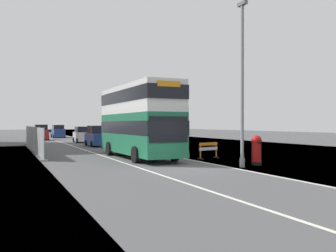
# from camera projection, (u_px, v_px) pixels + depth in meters

# --- Properties ---
(ground) EXTENTS (140.00, 280.00, 0.10)m
(ground) POSITION_uv_depth(u_px,v_px,m) (187.00, 170.00, 19.02)
(ground) COLOR #4C4C4F
(double_decker_bus) EXTENTS (2.94, 10.13, 4.94)m
(double_decker_bus) POSITION_uv_depth(u_px,v_px,m) (138.00, 120.00, 25.07)
(double_decker_bus) COLOR #1E6B47
(double_decker_bus) RESTS_ON ground
(lamppost_foreground) EXTENTS (0.29, 0.70, 8.91)m
(lamppost_foreground) POSITION_uv_depth(u_px,v_px,m) (242.00, 89.00, 19.59)
(lamppost_foreground) COLOR gray
(lamppost_foreground) RESTS_ON ground
(red_pillar_postbox) EXTENTS (0.59, 0.59, 1.70)m
(red_pillar_postbox) POSITION_uv_depth(u_px,v_px,m) (256.00, 149.00, 20.67)
(red_pillar_postbox) COLOR black
(red_pillar_postbox) RESTS_ON ground
(roadworks_barrier) EXTENTS (1.72, 0.87, 1.09)m
(roadworks_barrier) POSITION_uv_depth(u_px,v_px,m) (208.00, 149.00, 24.43)
(roadworks_barrier) COLOR orange
(roadworks_barrier) RESTS_ON ground
(construction_site_fence) EXTENTS (0.44, 20.60, 2.12)m
(construction_site_fence) POSITION_uv_depth(u_px,v_px,m) (33.00, 139.00, 31.96)
(construction_site_fence) COLOR #A8AAAD
(construction_site_fence) RESTS_ON ground
(car_oncoming_near) EXTENTS (2.02, 4.53, 2.15)m
(car_oncoming_near) POSITION_uv_depth(u_px,v_px,m) (98.00, 137.00, 38.13)
(car_oncoming_near) COLOR navy
(car_oncoming_near) RESTS_ON ground
(car_receding_mid) EXTENTS (1.97, 4.05, 2.00)m
(car_receding_mid) POSITION_uv_depth(u_px,v_px,m) (83.00, 135.00, 45.91)
(car_receding_mid) COLOR silver
(car_receding_mid) RESTS_ON ground
(car_receding_far) EXTENTS (2.00, 4.29, 2.23)m
(car_receding_far) POSITION_uv_depth(u_px,v_px,m) (41.00, 133.00, 52.76)
(car_receding_far) COLOR maroon
(car_receding_far) RESTS_ON ground
(car_far_side) EXTENTS (2.03, 4.53, 2.16)m
(car_far_side) POSITION_uv_depth(u_px,v_px,m) (58.00, 132.00, 61.92)
(car_far_side) COLOR navy
(car_far_side) RESTS_ON ground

